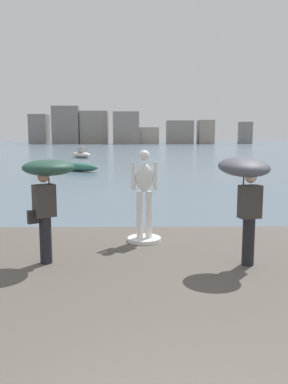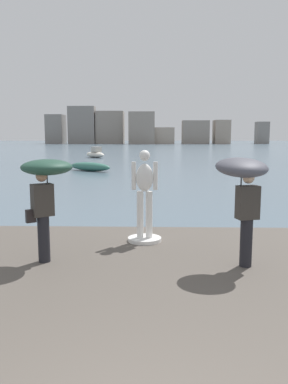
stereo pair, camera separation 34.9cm
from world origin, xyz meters
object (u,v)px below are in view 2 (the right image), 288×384
object	(u,v)px
boat_mid	(95,154)
boat_far	(90,167)
onlooker_right	(243,182)
onlooker_left	(45,181)
statue_white_figure	(145,202)

from	to	relation	value
boat_mid	boat_far	size ratio (longest dim) A/B	0.98
onlooker_right	boat_far	distance (m)	24.92
onlooker_left	boat_far	bearing A→B (deg)	97.62
statue_white_figure	boat_far	world-z (taller)	statue_white_figure
statue_white_figure	boat_mid	world-z (taller)	statue_white_figure
statue_white_figure	boat_far	xyz separation A→B (m)	(-4.98, 22.27, -0.96)
onlooker_right	boat_mid	bearing A→B (deg)	102.14
statue_white_figure	boat_far	distance (m)	22.84
onlooker_left	onlooker_right	world-z (taller)	onlooker_right
statue_white_figure	onlooker_right	size ratio (longest dim) A/B	1.02
statue_white_figure	onlooker_left	xyz separation A→B (m)	(-1.80, -1.43, 0.62)
boat_far	onlooker_right	bearing A→B (deg)	-74.20
onlooker_right	boat_far	world-z (taller)	onlooker_right
onlooker_right	boat_mid	world-z (taller)	onlooker_right
onlooker_left	boat_far	xyz separation A→B (m)	(-3.17, 23.71, -1.58)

